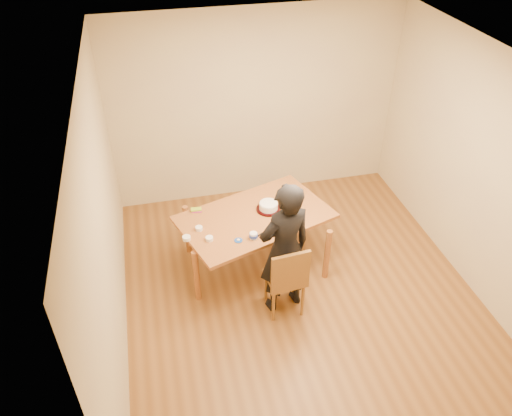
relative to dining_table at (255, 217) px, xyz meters
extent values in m
cube|color=brown|center=(0.40, -0.64, -0.73)|extent=(4.00, 4.50, 0.00)
cube|color=silver|center=(0.40, -0.64, 1.97)|extent=(4.00, 4.50, 0.00)
cube|color=#C8BD8B|center=(0.40, 1.61, 0.62)|extent=(4.00, 0.00, 2.70)
cube|color=#C8BD8B|center=(-1.60, -0.64, 0.62)|extent=(0.00, 4.50, 2.70)
cube|color=#C8BD8B|center=(2.40, -0.64, 0.62)|extent=(0.00, 4.50, 2.70)
cube|color=brown|center=(0.00, 0.00, 0.00)|extent=(1.96, 1.51, 0.04)
cube|color=brown|center=(0.15, -0.78, -0.28)|extent=(0.42, 0.42, 0.04)
cylinder|color=red|center=(0.18, 0.08, 0.03)|extent=(0.29, 0.29, 0.02)
cylinder|color=white|center=(0.18, 0.08, 0.08)|extent=(0.22, 0.22, 0.07)
ellipsoid|color=white|center=(0.18, 0.08, 0.13)|extent=(0.21, 0.21, 0.03)
cylinder|color=white|center=(-0.11, -0.40, 0.06)|extent=(0.08, 0.08, 0.07)
cylinder|color=#18409D|center=(-0.28, -0.40, 0.03)|extent=(0.09, 0.09, 0.01)
ellipsoid|color=white|center=(-0.28, -0.40, 0.04)|extent=(0.04, 0.04, 0.02)
cylinder|color=white|center=(-0.59, -0.31, 0.04)|extent=(0.08, 0.08, 0.04)
cylinder|color=white|center=(-0.67, -0.11, 0.04)|extent=(0.08, 0.08, 0.04)
cylinder|color=white|center=(-0.83, -0.25, 0.04)|extent=(0.09, 0.09, 0.04)
cube|color=#E43584|center=(-0.65, 0.24, 0.03)|extent=(0.13, 0.08, 0.02)
cube|color=green|center=(-0.66, 0.25, 0.05)|extent=(0.13, 0.07, 0.02)
cube|color=black|center=(-0.06, -0.38, 0.03)|extent=(0.16, 0.11, 0.01)
imported|color=black|center=(0.15, -0.73, 0.09)|extent=(0.67, 0.52, 1.64)
camera|label=1|loc=(-1.06, -4.52, 3.55)|focal=35.00mm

